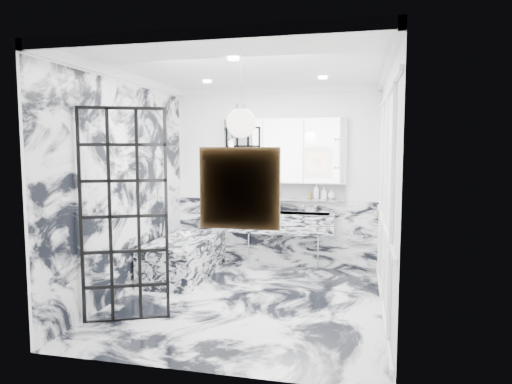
% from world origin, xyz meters
% --- Properties ---
extents(floor, '(3.60, 3.60, 0.00)m').
position_xyz_m(floor, '(0.00, 0.00, 0.00)').
color(floor, silver).
rests_on(floor, ground).
extents(ceiling, '(3.60, 3.60, 0.00)m').
position_xyz_m(ceiling, '(0.00, 0.00, 2.80)').
color(ceiling, white).
rests_on(ceiling, wall_back).
extents(wall_back, '(3.60, 0.00, 3.60)m').
position_xyz_m(wall_back, '(0.00, 1.80, 1.40)').
color(wall_back, white).
rests_on(wall_back, floor).
extents(wall_front, '(3.60, 0.00, 3.60)m').
position_xyz_m(wall_front, '(0.00, -1.80, 1.40)').
color(wall_front, white).
rests_on(wall_front, floor).
extents(wall_left, '(0.00, 3.60, 3.60)m').
position_xyz_m(wall_left, '(-1.60, 0.00, 1.40)').
color(wall_left, white).
rests_on(wall_left, floor).
extents(wall_right, '(0.00, 3.60, 3.60)m').
position_xyz_m(wall_right, '(1.60, 0.00, 1.40)').
color(wall_right, white).
rests_on(wall_right, floor).
extents(marble_clad_back, '(3.18, 0.05, 1.05)m').
position_xyz_m(marble_clad_back, '(0.00, 1.78, 0.53)').
color(marble_clad_back, silver).
rests_on(marble_clad_back, floor).
extents(marble_clad_left, '(0.02, 3.56, 2.68)m').
position_xyz_m(marble_clad_left, '(-1.59, 0.00, 1.34)').
color(marble_clad_left, silver).
rests_on(marble_clad_left, floor).
extents(panel_molding, '(0.03, 3.40, 2.30)m').
position_xyz_m(panel_molding, '(1.58, 0.00, 1.30)').
color(panel_molding, white).
rests_on(panel_molding, floor).
extents(soap_bottle_a, '(0.10, 0.10, 0.23)m').
position_xyz_m(soap_bottle_a, '(0.66, 1.71, 1.21)').
color(soap_bottle_a, '#8C5919').
rests_on(soap_bottle_a, ledge).
extents(soap_bottle_b, '(0.09, 0.09, 0.18)m').
position_xyz_m(soap_bottle_b, '(0.78, 1.71, 1.18)').
color(soap_bottle_b, '#4C4C51').
rests_on(soap_bottle_b, ledge).
extents(soap_bottle_c, '(0.15, 0.15, 0.14)m').
position_xyz_m(soap_bottle_c, '(0.89, 1.71, 1.16)').
color(soap_bottle_c, silver).
rests_on(soap_bottle_c, ledge).
extents(face_pot, '(0.17, 0.17, 0.17)m').
position_xyz_m(face_pot, '(-0.01, 1.71, 1.17)').
color(face_pot, white).
rests_on(face_pot, ledge).
extents(amber_bottle, '(0.04, 0.04, 0.10)m').
position_xyz_m(amber_bottle, '(0.56, 1.71, 1.14)').
color(amber_bottle, '#8C5919').
rests_on(amber_bottle, ledge).
extents(flower_vase, '(0.08, 0.08, 0.12)m').
position_xyz_m(flower_vase, '(-0.88, 0.20, 0.61)').
color(flower_vase, silver).
rests_on(flower_vase, bathtub).
extents(crittall_door, '(0.82, 0.39, 2.28)m').
position_xyz_m(crittall_door, '(-1.14, -0.87, 1.14)').
color(crittall_door, black).
rests_on(crittall_door, floor).
extents(artwork, '(0.55, 0.05, 0.55)m').
position_xyz_m(artwork, '(0.37, -1.76, 1.55)').
color(artwork, orange).
rests_on(artwork, wall_front).
extents(pendant_light, '(0.27, 0.27, 0.27)m').
position_xyz_m(pendant_light, '(0.26, -1.27, 2.09)').
color(pendant_light, white).
rests_on(pendant_light, ceiling).
extents(trough_sink, '(1.60, 0.45, 0.30)m').
position_xyz_m(trough_sink, '(0.15, 1.55, 0.73)').
color(trough_sink, silver).
rests_on(trough_sink, wall_back).
extents(ledge, '(1.90, 0.14, 0.04)m').
position_xyz_m(ledge, '(0.15, 1.72, 1.07)').
color(ledge, silver).
rests_on(ledge, wall_back).
extents(subway_tile, '(1.90, 0.03, 0.23)m').
position_xyz_m(subway_tile, '(0.15, 1.78, 1.21)').
color(subway_tile, white).
rests_on(subway_tile, wall_back).
extents(mirror_cabinet, '(1.90, 0.16, 1.00)m').
position_xyz_m(mirror_cabinet, '(0.15, 1.73, 1.82)').
color(mirror_cabinet, white).
rests_on(mirror_cabinet, wall_back).
extents(sconce_left, '(0.07, 0.07, 0.40)m').
position_xyz_m(sconce_left, '(-0.67, 1.63, 1.78)').
color(sconce_left, white).
rests_on(sconce_left, mirror_cabinet).
extents(sconce_right, '(0.07, 0.07, 0.40)m').
position_xyz_m(sconce_right, '(0.97, 1.63, 1.78)').
color(sconce_right, white).
rests_on(sconce_right, mirror_cabinet).
extents(bathtub, '(0.75, 1.65, 0.55)m').
position_xyz_m(bathtub, '(-1.18, 0.90, 0.28)').
color(bathtub, silver).
rests_on(bathtub, floor).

